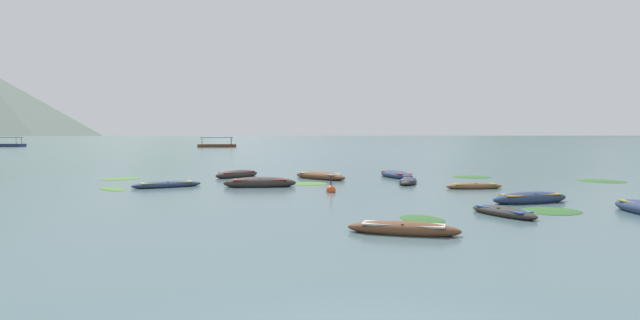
{
  "coord_description": "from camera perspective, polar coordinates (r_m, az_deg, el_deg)",
  "views": [
    {
      "loc": [
        -0.86,
        -6.92,
        3.08
      ],
      "look_at": [
        -1.27,
        34.54,
        0.96
      ],
      "focal_mm": 28.44,
      "sensor_mm": 36.0,
      "label": 1
    }
  ],
  "objects": [
    {
      "name": "weed_patch_2",
      "position": [
        37.4,
        -21.6,
        -2.0
      ],
      "size": [
        3.28,
        3.43,
        0.14
      ],
      "primitive_type": "ellipsoid",
      "rotation": [
        0.0,
        0.0,
        0.97
      ],
      "color": "#477033",
      "rests_on": "ground"
    },
    {
      "name": "ground_plane",
      "position": [
        1506.92,
        0.59,
        2.82
      ],
      "size": [
        6000.0,
        6000.0,
        0.0
      ],
      "primitive_type": "plane",
      "color": "#476066"
    },
    {
      "name": "mountain_1",
      "position": [
        1781.45,
        -17.18,
        6.52
      ],
      "size": [
        976.51,
        976.51,
        236.93
      ],
      "primitive_type": "cone",
      "color": "slate",
      "rests_on": "ground"
    },
    {
      "name": "mountain_2",
      "position": [
        1536.84,
        3.47,
        7.47
      ],
      "size": [
        984.75,
        984.75,
        249.45
      ],
      "primitive_type": "cone",
      "color": "slate",
      "rests_on": "ground"
    },
    {
      "name": "weed_patch_6",
      "position": [
        18.79,
        11.42,
        -6.57
      ],
      "size": [
        2.09,
        2.45,
        0.14
      ],
      "primitive_type": "ellipsoid",
      "rotation": [
        0.0,
        0.0,
        0.37
      ],
      "color": "#2D5628",
      "rests_on": "ground"
    },
    {
      "name": "rowboat_10",
      "position": [
        29.92,
        -6.77,
        -2.57
      ],
      "size": [
        4.38,
        1.86,
        0.72
      ],
      "color": "#2D2826",
      "rests_on": "ground"
    },
    {
      "name": "weed_patch_3",
      "position": [
        31.41,
        -1.21,
        -2.7
      ],
      "size": [
        3.08,
        3.14,
        0.14
      ],
      "primitive_type": "ellipsoid",
      "rotation": [
        0.0,
        0.0,
        1.04
      ],
      "color": "#477033",
      "rests_on": "ground"
    },
    {
      "name": "rowboat_3",
      "position": [
        20.5,
        19.93,
        -5.52
      ],
      "size": [
        2.23,
        3.14,
        0.42
      ],
      "color": "#2D2826",
      "rests_on": "ground"
    },
    {
      "name": "weed_patch_4",
      "position": [
        37.93,
        16.7,
        -1.86
      ],
      "size": [
        2.92,
        2.64,
        0.14
      ],
      "primitive_type": "ellipsoid",
      "rotation": [
        0.0,
        0.0,
        0.09
      ],
      "color": "#2D5628",
      "rests_on": "ground"
    },
    {
      "name": "weed_patch_0",
      "position": [
        22.35,
        24.56,
        -5.27
      ],
      "size": [
        3.14,
        3.04,
        0.14
      ],
      "primitive_type": "ellipsoid",
      "rotation": [
        0.0,
        0.0,
        2.02
      ],
      "color": "#2D5628",
      "rests_on": "ground"
    },
    {
      "name": "rowboat_5",
      "position": [
        16.01,
        9.35,
        -7.65
      ],
      "size": [
        3.62,
        1.74,
        0.49
      ],
      "color": "brown",
      "rests_on": "ground"
    },
    {
      "name": "mooring_buoy",
      "position": [
        26.91,
        1.24,
        -3.42
      ],
      "size": [
        0.5,
        0.5,
        1.02
      ],
      "color": "#DB4C1E",
      "rests_on": "ground"
    },
    {
      "name": "rowboat_8",
      "position": [
        30.77,
        -16.85,
        -2.68
      ],
      "size": [
        3.95,
        2.86,
        0.46
      ],
      "color": "navy",
      "rests_on": "ground"
    },
    {
      "name": "rowboat_6",
      "position": [
        24.74,
        22.56,
        -4.0
      ],
      "size": [
        4.03,
        2.23,
        0.62
      ],
      "color": "navy",
      "rests_on": "ground"
    },
    {
      "name": "ferry_0",
      "position": [
        145.1,
        -31.87,
        1.45
      ],
      "size": [
        8.46,
        4.17,
        2.54
      ],
      "color": "navy",
      "rests_on": "ground"
    },
    {
      "name": "rowboat_9",
      "position": [
        30.02,
        16.94,
        -2.83
      ],
      "size": [
        3.34,
        1.25,
        0.43
      ],
      "color": "brown",
      "rests_on": "ground"
    },
    {
      "name": "weed_patch_1",
      "position": [
        37.9,
        29.12,
        -2.11
      ],
      "size": [
        3.79,
        3.93,
        0.14
      ],
      "primitive_type": "ellipsoid",
      "rotation": [
        0.0,
        0.0,
        2.09
      ],
      "color": "#2D5628",
      "rests_on": "ground"
    },
    {
      "name": "rowboat_4",
      "position": [
        31.99,
        9.87,
        -2.38
      ],
      "size": [
        1.86,
        3.38,
        0.47
      ],
      "color": "#2D2826",
      "rests_on": "ground"
    },
    {
      "name": "ferry_1",
      "position": [
        121.36,
        -11.54,
        1.63
      ],
      "size": [
        9.27,
        4.8,
        2.54
      ],
      "color": "brown",
      "rests_on": "ground"
    },
    {
      "name": "mountain_3",
      "position": [
        1748.81,
        20.21,
        7.09
      ],
      "size": [
        1134.69,
        1134.69,
        270.72
      ],
      "primitive_type": "cone",
      "color": "#4C5B56",
      "rests_on": "ground"
    },
    {
      "name": "rowboat_7",
      "position": [
        36.74,
        -9.32,
        -1.61
      ],
      "size": [
        3.25,
        3.7,
        0.65
      ],
      "color": "#2D2826",
      "rests_on": "ground"
    },
    {
      "name": "rowboat_1",
      "position": [
        34.89,
        -0.0,
        -1.82
      ],
      "size": [
        4.17,
        4.15,
        0.61
      ],
      "color": "brown",
      "rests_on": "ground"
    },
    {
      "name": "weed_patch_5",
      "position": [
        30.61,
        -22.32,
        -3.07
      ],
      "size": [
        2.64,
        2.75,
        0.14
      ],
      "primitive_type": "ellipsoid",
      "rotation": [
        0.0,
        0.0,
        2.31
      ],
      "color": "#477033",
      "rests_on": "ground"
    },
    {
      "name": "rowboat_2",
      "position": [
        36.48,
        8.57,
        -1.65
      ],
      "size": [
        2.6,
        4.59,
        0.6
      ],
      "color": "navy",
      "rests_on": "ground"
    }
  ]
}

